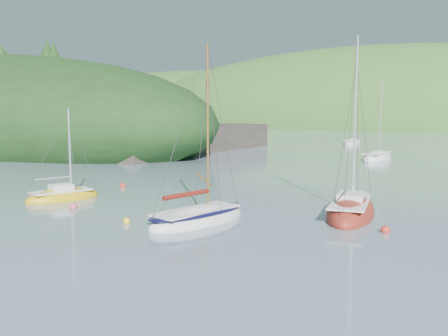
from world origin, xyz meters
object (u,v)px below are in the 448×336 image
Objects in this scene: sailboat_yellow at (63,197)px; distant_sloop_a at (377,159)px; daysailer_white at (198,218)px; distant_sloop_c at (352,143)px; sloop_red at (351,212)px.

distant_sloop_a is at bearing 91.78° from sailboat_yellow.
daysailer_white is 0.96× the size of distant_sloop_a.
distant_sloop_a is 26.71m from distant_sloop_c.
sailboat_yellow is at bearing -173.72° from daysailer_white.
distant_sloop_a is at bearing -71.13° from distant_sloop_c.
daysailer_white is at bearing -86.61° from distant_sloop_a.
sloop_red reaches higher than daysailer_white.
distant_sloop_c is (-19.47, 60.09, -0.05)m from daysailer_white.
sailboat_yellow is at bearing -94.64° from distant_sloop_c.
distant_sloop_a is (-11.11, 30.55, -0.03)m from sloop_red.
sailboat_yellow is 38.37m from distant_sloop_a.
distant_sloop_a reaches higher than distant_sloop_c.
distant_sloop_c reaches higher than sailboat_yellow.
distant_sloop_c is (-8.14, 60.82, 0.00)m from sailboat_yellow.
distant_sloop_a is (5.67, 37.95, 0.01)m from sailboat_yellow.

